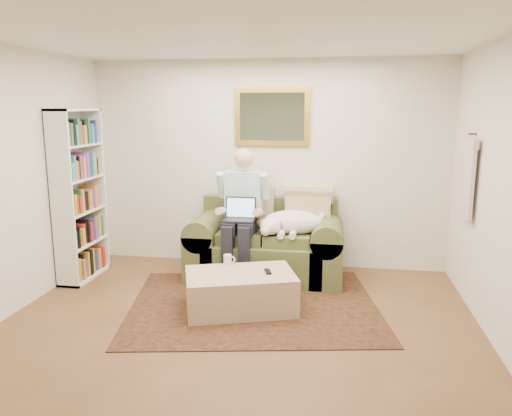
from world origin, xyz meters
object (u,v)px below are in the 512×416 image
(laptop, at_px, (240,214))
(ottoman, at_px, (240,291))
(sofa, at_px, (266,250))
(coffee_mug, at_px, (228,259))
(sleeping_dog, at_px, (293,222))
(seated_man, at_px, (241,216))
(bookshelf, at_px, (79,195))

(laptop, height_order, ottoman, laptop)
(sofa, xyz_separation_m, coffee_mug, (-0.29, -0.82, 0.12))
(laptop, bearing_deg, sleeping_dog, 13.64)
(seated_man, relative_size, coffee_mug, 15.38)
(seated_man, distance_m, sleeping_dog, 0.61)
(sofa, height_order, ottoman, sofa)
(seated_man, xyz_separation_m, coffee_mug, (-0.02, -0.65, -0.33))
(laptop, xyz_separation_m, ottoman, (0.17, -0.85, -0.61))
(coffee_mug, relative_size, bookshelf, 0.05)
(coffee_mug, bearing_deg, sleeping_dog, 49.50)
(sofa, distance_m, ottoman, 1.10)
(sofa, relative_size, bookshelf, 0.91)
(bookshelf, bearing_deg, coffee_mug, -12.46)
(seated_man, relative_size, bookshelf, 0.77)
(laptop, xyz_separation_m, coffee_mug, (-0.02, -0.58, -0.37))
(coffee_mug, height_order, bookshelf, bookshelf)
(seated_man, height_order, bookshelf, bookshelf)
(ottoman, xyz_separation_m, bookshelf, (-2.06, 0.68, 0.81))
(ottoman, relative_size, coffee_mug, 10.70)
(ottoman, bearing_deg, laptop, 101.37)
(sofa, distance_m, seated_man, 0.56)
(laptop, height_order, coffee_mug, laptop)
(laptop, bearing_deg, seated_man, 90.00)
(ottoman, distance_m, bookshelf, 2.31)
(seated_man, xyz_separation_m, laptop, (0.00, -0.07, 0.04))
(seated_man, bearing_deg, coffee_mug, -91.52)
(sleeping_dog, bearing_deg, bookshelf, -172.85)
(seated_man, distance_m, laptop, 0.08)
(coffee_mug, bearing_deg, laptop, 88.30)
(sleeping_dog, height_order, bookshelf, bookshelf)
(laptop, relative_size, bookshelf, 0.18)
(seated_man, bearing_deg, bookshelf, -172.84)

